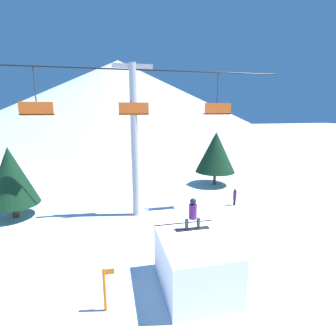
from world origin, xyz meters
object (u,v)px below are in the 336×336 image
at_px(pine_tree_near, 11,176).
at_px(snow_ramp, 195,264).
at_px(trail_marker, 105,289).
at_px(snowboarder, 193,214).
at_px(distant_skier, 235,196).

bearing_deg(pine_tree_near, snow_ramp, -45.16).
bearing_deg(trail_marker, pine_tree_near, 120.60).
distance_m(pine_tree_near, trail_marker, 11.41).
height_order(snow_ramp, trail_marker, snow_ramp).
xyz_separation_m(snow_ramp, pine_tree_near, (-9.12, 9.17, 1.74)).
bearing_deg(snowboarder, snow_ramp, -101.11).
relative_size(snow_ramp, distant_skier, 2.69).
xyz_separation_m(snow_ramp, trail_marker, (-3.39, -0.51, -0.13)).
xyz_separation_m(snowboarder, trail_marker, (-3.58, -1.45, -1.81)).
height_order(trail_marker, distant_skier, trail_marker).
bearing_deg(pine_tree_near, snowboarder, -41.53).
height_order(snow_ramp, distant_skier, snow_ramp).
bearing_deg(snow_ramp, pine_tree_near, 134.84).
height_order(snow_ramp, snowboarder, snowboarder).
bearing_deg(trail_marker, snowboarder, 22.01).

